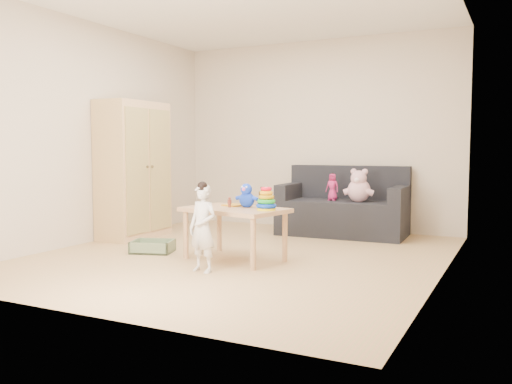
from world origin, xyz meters
The scene contains 13 objects.
room centered at (0.00, 0.00, 1.30)m, with size 4.50×4.50×4.50m.
wardrobe centered at (-1.76, 0.45, 0.85)m, with size 0.47×0.94×1.69m, color tan.
sofa centered at (0.54, 1.78, 0.22)m, with size 1.59×0.80×0.45m, color black.
play_table centered at (0.04, -0.21, 0.26)m, with size 1.00×0.63×0.53m, color tan.
storage_bin centered at (-0.94, -0.26, 0.06)m, with size 0.43×0.32×0.13m, color #6A805D, non-canonical shape.
toddler centered at (0.04, -0.80, 0.39)m, with size 0.29×0.19×0.78m, color silver.
pink_bear centered at (0.77, 1.70, 0.62)m, with size 0.31×0.26×0.35m, color #E0A5B3, non-canonical shape.
doll centered at (0.41, 1.72, 0.62)m, with size 0.17×0.12×0.34m, color #BA2362.
ring_stacker centered at (0.41, -0.26, 0.61)m, with size 0.20×0.20×0.23m.
brown_bottle centered at (0.27, -0.05, 0.61)m, with size 0.07×0.07×0.21m.
blue_plush centered at (0.12, -0.10, 0.65)m, with size 0.20×0.16×0.24m, color #1B46FB, non-canonical shape.
wooden_figure centered at (-0.02, -0.20, 0.58)m, with size 0.04×0.03×0.11m, color brown, non-canonical shape.
yellow_book centered at (-0.06, -0.05, 0.53)m, with size 0.19×0.19×0.01m, color orange.
Camera 1 is at (2.61, -4.91, 1.12)m, focal length 38.00 mm.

